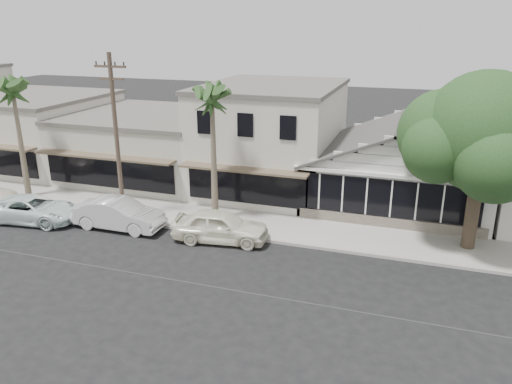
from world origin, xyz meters
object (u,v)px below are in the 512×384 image
(utility_pole, at_px, (116,135))
(car_0, at_px, (220,226))
(car_2, at_px, (33,209))
(shade_tree, at_px, (482,134))
(car_1, at_px, (119,214))

(utility_pole, relative_size, car_0, 1.89)
(car_2, xyz_separation_m, shade_tree, (22.31, 3.90, 4.89))
(car_2, bearing_deg, utility_pole, -76.69)
(utility_pole, bearing_deg, car_1, -68.67)
(utility_pole, bearing_deg, shade_tree, 7.15)
(car_0, xyz_separation_m, car_2, (-10.71, -0.83, -0.10))
(utility_pole, xyz_separation_m, shade_tree, (17.71, 2.22, 0.81))
(car_0, relative_size, car_1, 0.97)
(utility_pole, relative_size, shade_tree, 1.06)
(car_1, distance_m, car_2, 5.04)
(car_0, distance_m, car_1, 5.72)
(car_0, relative_size, shade_tree, 0.56)
(car_1, relative_size, car_2, 0.96)
(utility_pole, distance_m, car_0, 7.35)
(car_1, distance_m, shade_tree, 18.25)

